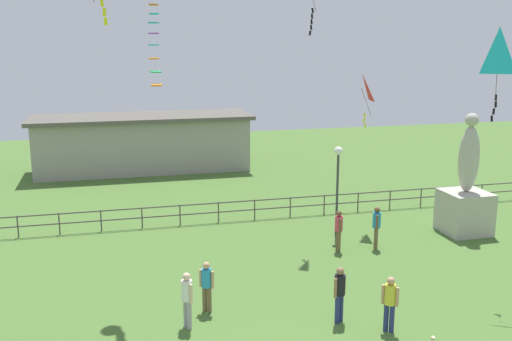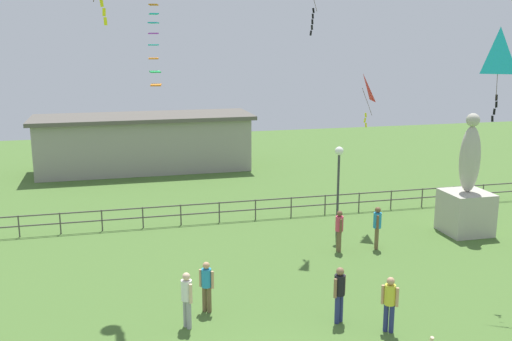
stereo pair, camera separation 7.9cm
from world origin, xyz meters
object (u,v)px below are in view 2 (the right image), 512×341
object	(u,v)px
kite_2	(499,54)
person_5	(207,283)
person_2	(339,291)
kite_3	(362,89)
person_4	(339,228)
statue_monument	(467,198)
lamppost	(339,170)
person_3	(377,225)
person_7	(187,296)
person_1	(390,301)

from	to	relation	value
kite_2	person_5	bearing A→B (deg)	179.79
person_2	person_5	bearing A→B (deg)	155.98
person_5	kite_3	world-z (taller)	kite_3
person_2	person_4	size ratio (longest dim) A/B	1.03
statue_monument	lamppost	size ratio (longest dim) A/B	1.35
person_5	kite_2	distance (m)	11.66
person_3	person_4	size ratio (longest dim) A/B	1.04
lamppost	person_3	distance (m)	2.83
kite_3	lamppost	bearing A→B (deg)	-139.57
kite_3	statue_monument	bearing A→B (deg)	-30.21
lamppost	person_2	size ratio (longest dim) A/B	2.24
lamppost	person_4	distance (m)	2.72
person_3	person_4	distance (m)	1.58
person_7	kite_2	xyz separation A→B (m)	(10.19, 0.84, 6.74)
person_2	person_5	world-z (taller)	person_2
statue_monument	person_1	size ratio (longest dim) A/B	3.13
person_5	kite_3	bearing A→B (deg)	41.21
person_1	lamppost	bearing A→B (deg)	78.21
kite_3	kite_2	bearing A→B (deg)	-78.86
statue_monument	person_5	bearing A→B (deg)	-158.43
statue_monument	person_2	distance (m)	10.56
person_4	statue_monument	bearing A→B (deg)	7.61
statue_monument	kite_3	size ratio (longest dim) A/B	2.24
person_1	person_5	bearing A→B (deg)	152.43
lamppost	kite_2	size ratio (longest dim) A/B	1.32
person_3	lamppost	bearing A→B (deg)	115.63
person_1	person_7	bearing A→B (deg)	163.44
lamppost	person_7	bearing A→B (deg)	-137.56
person_1	person_2	size ratio (longest dim) A/B	0.97
lamppost	person_4	xyz separation A→B (m)	(-0.65, -1.84, -1.89)
person_1	person_4	xyz separation A→B (m)	(1.08, 6.46, 0.00)
statue_monument	person_3	world-z (taller)	statue_monument
person_3	person_5	bearing A→B (deg)	-152.71
person_5	person_7	bearing A→B (deg)	-129.43
person_5	lamppost	bearing A→B (deg)	41.39
kite_3	person_3	bearing A→B (deg)	-100.47
person_1	person_5	world-z (taller)	person_1
statue_monument	person_2	bearing A→B (deg)	-142.66
person_7	kite_3	world-z (taller)	kite_3
person_5	kite_3	distance (m)	11.90
lamppost	kite_2	xyz separation A→B (m)	(2.92, -5.82, 4.87)
lamppost	person_4	bearing A→B (deg)	-109.53
person_2	kite_2	xyz separation A→B (m)	(5.81, 1.60, 6.73)
person_2	person_1	bearing A→B (deg)	-37.36
kite_2	kite_3	world-z (taller)	kite_2
lamppost	person_5	world-z (taller)	lamppost
person_7	person_1	bearing A→B (deg)	-16.56
lamppost	kite_2	world-z (taller)	kite_2
person_4	lamppost	bearing A→B (deg)	70.47
kite_2	kite_3	bearing A→B (deg)	101.14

